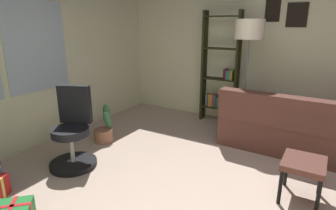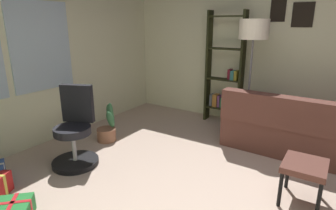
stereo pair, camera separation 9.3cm
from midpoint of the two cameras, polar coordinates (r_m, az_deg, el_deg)
name	(u,v)px [view 1 (the left image)]	position (r m, az deg, el deg)	size (l,w,h in m)	color
wall_back_with_windows	(25,57)	(4.22, -27.82, 8.79)	(4.94, 0.12, 2.51)	beige
wall_right_with_frames	(292,52)	(4.80, 23.67, 9.97)	(0.12, 5.83, 2.51)	beige
couch	(305,128)	(4.31, 25.76, -4.26)	(1.65, 1.97, 0.82)	brown
footstool	(303,166)	(3.02, 25.27, -11.36)	(0.44, 0.38, 0.42)	brown
office_chair	(73,136)	(3.59, -19.70, -5.98)	(0.57, 0.56, 0.97)	black
bookshelf	(220,76)	(4.86, 10.17, 5.98)	(0.18, 0.64, 1.90)	black
floor_lamp	(249,36)	(4.27, 15.75, 13.54)	(0.42, 0.42, 1.75)	slate
potted_plant	(105,128)	(4.25, -13.46, -4.57)	(0.38, 0.29, 0.56)	#956147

